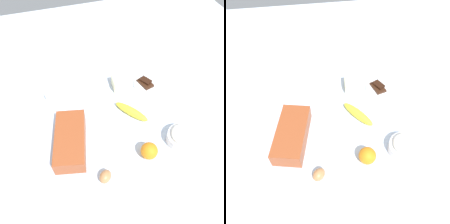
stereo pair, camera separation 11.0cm
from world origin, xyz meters
The scene contains 9 objects.
ground_plane centered at (0.00, 0.00, -0.01)m, with size 2.40×2.40×0.02m, color silver.
loaf_pan centered at (-0.10, 0.22, 0.04)m, with size 0.30×0.19×0.08m.
flour_bowl centered at (-0.23, -0.26, 0.04)m, with size 0.14×0.14×0.08m.
sugar_bowl centered at (0.22, 0.24, 0.03)m, with size 0.13×0.13×0.07m.
banana centered at (-0.01, -0.10, 0.02)m, with size 0.19×0.04×0.04m, color yellow.
orange_fruit centered at (-0.25, -0.09, 0.04)m, with size 0.08×0.08×0.08m, color orange.
butter_block centered at (0.19, -0.10, 0.03)m, with size 0.09×0.06×0.06m, color #F4EDB2.
egg_near_butter centered at (-0.30, 0.12, 0.02)m, with size 0.05×0.05×0.06m, color #B97D4C.
chocolate_plate centered at (0.16, -0.25, 0.01)m, with size 0.13×0.13×0.03m.
Camera 1 is at (-0.65, 0.21, 0.90)m, focal length 36.20 mm.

